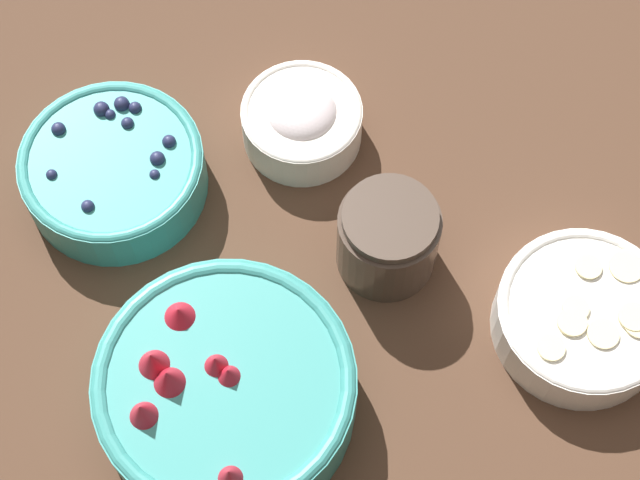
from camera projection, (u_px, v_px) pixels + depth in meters
name	position (u px, v px, depth m)	size (l,w,h in m)	color
ground_plane	(373.00, 271.00, 1.03)	(4.00, 4.00, 0.00)	#4C3323
bowl_strawberries	(225.00, 389.00, 0.94)	(0.23, 0.23, 0.09)	teal
bowl_blueberries	(113.00, 169.00, 1.04)	(0.18, 0.18, 0.06)	teal
bowl_bananas	(583.00, 316.00, 0.98)	(0.16, 0.16, 0.05)	white
bowl_cream	(302.00, 120.00, 1.07)	(0.12, 0.12, 0.06)	white
jar_chocolate	(385.00, 237.00, 1.00)	(0.10, 0.10, 0.09)	#4C3D33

